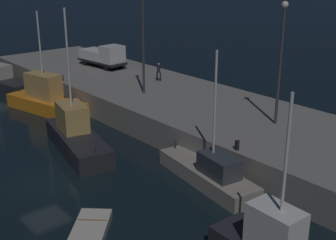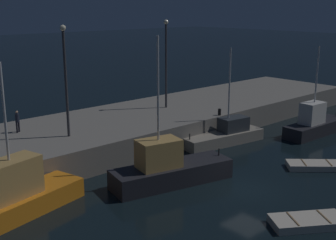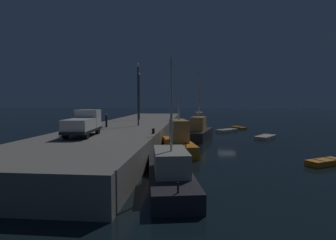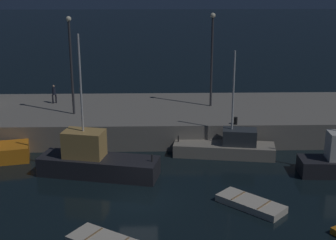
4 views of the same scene
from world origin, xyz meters
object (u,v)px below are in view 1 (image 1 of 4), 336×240
at_px(fishing_boat_white, 46,99).
at_px(bollard_west, 237,145).
at_px(utility_truck, 103,56).
at_px(fishing_trawler_red, 210,173).
at_px(bollard_central, 62,78).
at_px(lamp_post_west, 143,37).
at_px(dockworker, 159,71).
at_px(fishing_boat_orange, 76,136).
at_px(lamp_post_east, 281,55).
at_px(rowboat_blue_far, 88,234).

distance_m(fishing_boat_white, bollard_west, 20.24).
bearing_deg(utility_truck, fishing_boat_white, -66.18).
bearing_deg(fishing_trawler_red, bollard_central, 176.00).
height_order(lamp_post_west, bollard_west, lamp_post_west).
distance_m(dockworker, bollard_central, 9.02).
bearing_deg(fishing_boat_orange, lamp_post_west, 108.38).
distance_m(lamp_post_west, lamp_post_east, 12.06).
bearing_deg(lamp_post_east, dockworker, 174.90).
bearing_deg(lamp_post_west, fishing_trawler_red, -20.64).
height_order(rowboat_blue_far, lamp_post_west, lamp_post_west).
distance_m(lamp_post_east, dockworker, 14.74).
relative_size(lamp_post_east, utility_truck, 1.40).
distance_m(fishing_boat_orange, bollard_central, 12.05).
relative_size(bollard_west, bollard_central, 1.13).
bearing_deg(bollard_central, bollard_west, -0.07).
distance_m(rowboat_blue_far, lamp_post_west, 19.42).
bearing_deg(fishing_trawler_red, fishing_boat_orange, -160.72).
bearing_deg(lamp_post_east, rowboat_blue_far, -87.12).
xyz_separation_m(fishing_trawler_red, fishing_boat_orange, (-9.73, -3.40, 0.32)).
bearing_deg(fishing_trawler_red, dockworker, 150.90).
height_order(lamp_post_west, lamp_post_east, lamp_post_east).
bearing_deg(bollard_central, lamp_post_west, 21.33).
distance_m(bollard_west, bollard_central, 21.48).
xyz_separation_m(utility_truck, dockworker, (8.30, 0.62, -0.21)).
distance_m(dockworker, bollard_west, 16.98).
height_order(fishing_trawler_red, dockworker, fishing_trawler_red).
bearing_deg(fishing_trawler_red, rowboat_blue_far, -88.60).
bearing_deg(bollard_west, fishing_boat_white, -173.12).
xyz_separation_m(fishing_boat_orange, utility_truck, (-13.32, 10.99, 2.19)).
bearing_deg(fishing_boat_orange, bollard_west, 24.61).
distance_m(lamp_post_west, dockworker, 5.68).
bearing_deg(fishing_trawler_red, lamp_post_east, 94.70).
bearing_deg(lamp_post_west, bollard_central, -158.67).
bearing_deg(utility_truck, lamp_post_west, -15.31).
xyz_separation_m(utility_truck, bollard_central, (2.37, -6.14, -0.91)).
bearing_deg(rowboat_blue_far, bollard_central, 154.52).
relative_size(fishing_trawler_red, bollard_west, 14.01).
relative_size(utility_truck, bollard_west, 10.02).
height_order(fishing_trawler_red, rowboat_blue_far, fishing_trawler_red).
relative_size(fishing_boat_orange, rowboat_blue_far, 2.38).
height_order(lamp_post_east, utility_truck, lamp_post_east).
distance_m(lamp_post_west, utility_truck, 11.59).
xyz_separation_m(fishing_boat_white, bollard_central, (-1.42, 2.45, 1.19)).
xyz_separation_m(fishing_boat_white, rowboat_blue_far, (19.47, -7.51, -0.95)).
bearing_deg(rowboat_blue_far, utility_truck, 145.31).
xyz_separation_m(lamp_post_west, utility_truck, (-10.64, 2.91, -3.57)).
xyz_separation_m(lamp_post_west, bollard_central, (-8.27, -3.23, -4.49)).
distance_m(fishing_boat_white, dockworker, 10.43).
height_order(utility_truck, bollard_west, utility_truck).
xyz_separation_m(lamp_post_east, bollard_central, (-20.11, -5.50, -4.51)).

